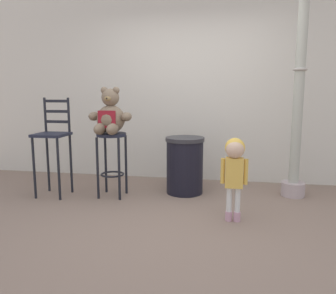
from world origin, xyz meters
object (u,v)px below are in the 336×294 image
Objects in this scene: lamppost at (298,111)px; child_walking at (235,161)px; bar_stool_with_teddy at (112,152)px; teddy_bear at (110,116)px; bar_chair_empty at (53,141)px; trash_bin at (185,165)px.

child_walking is at bearing -126.82° from lamppost.
lamppost is (2.28, 0.43, 0.51)m from bar_stool_with_teddy.
bar_stool_with_teddy is at bearing -169.35° from lamppost.
bar_stool_with_teddy is at bearing 26.32° from child_walking.
bar_stool_with_teddy is 0.30× the size of lamppost.
teddy_bear reaches higher than child_walking.
bar_chair_empty is (-0.76, -0.08, 0.14)m from bar_stool_with_teddy.
teddy_bear is 1.15m from trash_bin.
bar_chair_empty reaches higher than bar_stool_with_teddy.
trash_bin is 1.73m from bar_chair_empty.
lamppost reaches higher than bar_stool_with_teddy.
teddy_bear is 0.21× the size of lamppost.
lamppost is at bearing 10.65° from bar_stool_with_teddy.
lamppost reaches higher than trash_bin.
child_walking reaches higher than trash_bin.
child_walking is at bearing -12.42° from bar_chair_empty.
child_walking is at bearing -54.89° from trash_bin.
bar_stool_with_teddy is 2.38m from lamppost.
bar_stool_with_teddy is at bearing 6.35° from bar_chair_empty.
child_walking is 1.13m from trash_bin.
child_walking is 1.17× the size of trash_bin.
bar_chair_empty is (-2.28, 0.50, 0.08)m from child_walking.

